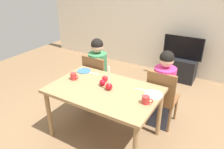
{
  "coord_description": "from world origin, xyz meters",
  "views": [
    {
      "loc": [
        1.29,
        -1.96,
        2.09
      ],
      "look_at": [
        0.0,
        0.2,
        0.87
      ],
      "focal_mm": 33.87,
      "sensor_mm": 36.0,
      "label": 1
    }
  ],
  "objects_px": {
    "tv": "(183,48)",
    "apple_near_candle": "(105,79)",
    "dining_table": "(104,94)",
    "mug_left": "(74,76)",
    "plate_left": "(84,71)",
    "mug_right": "(146,100)",
    "tv_stand": "(180,69)",
    "person_right_child": "(163,91)",
    "candle_centerpiece": "(109,85)",
    "chair_left": "(97,78)",
    "apple_by_left_plate": "(103,83)",
    "chair_right": "(162,96)",
    "plate_right": "(154,95)",
    "person_left_child": "(98,74)"
  },
  "relations": [
    {
      "from": "tv_stand",
      "to": "plate_left",
      "type": "xyz_separation_m",
      "value": [
        -0.98,
        -2.0,
        0.52
      ]
    },
    {
      "from": "plate_right",
      "to": "mug_right",
      "type": "bearing_deg",
      "value": -93.28
    },
    {
      "from": "person_right_child",
      "to": "plate_left",
      "type": "bearing_deg",
      "value": -162.99
    },
    {
      "from": "person_right_child",
      "to": "mug_right",
      "type": "height_order",
      "value": "person_right_child"
    },
    {
      "from": "person_left_child",
      "to": "person_right_child",
      "type": "height_order",
      "value": "same"
    },
    {
      "from": "chair_right",
      "to": "person_right_child",
      "type": "bearing_deg",
      "value": 90.0
    },
    {
      "from": "chair_right",
      "to": "candle_centerpiece",
      "type": "bearing_deg",
      "value": -131.09
    },
    {
      "from": "apple_by_left_plate",
      "to": "mug_left",
      "type": "bearing_deg",
      "value": -171.9
    },
    {
      "from": "person_right_child",
      "to": "mug_left",
      "type": "relative_size",
      "value": 8.98
    },
    {
      "from": "person_right_child",
      "to": "mug_right",
      "type": "xyz_separation_m",
      "value": [
        0.0,
        -0.68,
        0.23
      ]
    },
    {
      "from": "person_right_child",
      "to": "tv_stand",
      "type": "bearing_deg",
      "value": 95.13
    },
    {
      "from": "person_right_child",
      "to": "candle_centerpiece",
      "type": "distance_m",
      "value": 0.85
    },
    {
      "from": "plate_right",
      "to": "plate_left",
      "type": "bearing_deg",
      "value": 174.16
    },
    {
      "from": "person_right_child",
      "to": "mug_left",
      "type": "height_order",
      "value": "person_right_child"
    },
    {
      "from": "chair_right",
      "to": "tv",
      "type": "bearing_deg",
      "value": 95.03
    },
    {
      "from": "chair_left",
      "to": "plate_left",
      "type": "distance_m",
      "value": 0.4
    },
    {
      "from": "plate_left",
      "to": "mug_right",
      "type": "relative_size",
      "value": 1.52
    },
    {
      "from": "person_right_child",
      "to": "plate_left",
      "type": "xyz_separation_m",
      "value": [
        -1.13,
        -0.34,
        0.19
      ]
    },
    {
      "from": "mug_left",
      "to": "mug_right",
      "type": "distance_m",
      "value": 1.09
    },
    {
      "from": "person_left_child",
      "to": "plate_left",
      "type": "distance_m",
      "value": 0.39
    },
    {
      "from": "tv",
      "to": "mug_left",
      "type": "height_order",
      "value": "tv"
    },
    {
      "from": "plate_right",
      "to": "apple_by_left_plate",
      "type": "bearing_deg",
      "value": -170.77
    },
    {
      "from": "person_left_child",
      "to": "person_right_child",
      "type": "distance_m",
      "value": 1.11
    },
    {
      "from": "tv_stand",
      "to": "apple_by_left_plate",
      "type": "distance_m",
      "value": 2.35
    },
    {
      "from": "chair_left",
      "to": "apple_by_left_plate",
      "type": "bearing_deg",
      "value": -49.1
    },
    {
      "from": "tv",
      "to": "candle_centerpiece",
      "type": "distance_m",
      "value": 2.32
    },
    {
      "from": "tv",
      "to": "apple_near_candle",
      "type": "bearing_deg",
      "value": -104.15
    },
    {
      "from": "chair_left",
      "to": "apple_by_left_plate",
      "type": "height_order",
      "value": "chair_left"
    },
    {
      "from": "chair_left",
      "to": "tv",
      "type": "height_order",
      "value": "tv"
    },
    {
      "from": "person_left_child",
      "to": "mug_left",
      "type": "bearing_deg",
      "value": -87.1
    },
    {
      "from": "plate_left",
      "to": "apple_by_left_plate",
      "type": "xyz_separation_m",
      "value": [
        0.48,
        -0.23,
        0.03
      ]
    },
    {
      "from": "candle_centerpiece",
      "to": "apple_by_left_plate",
      "type": "bearing_deg",
      "value": 157.28
    },
    {
      "from": "dining_table",
      "to": "mug_left",
      "type": "bearing_deg",
      "value": 179.05
    },
    {
      "from": "plate_left",
      "to": "plate_right",
      "type": "xyz_separation_m",
      "value": [
        1.14,
        -0.12,
        0.0
      ]
    },
    {
      "from": "person_left_child",
      "to": "tv",
      "type": "relative_size",
      "value": 1.48
    },
    {
      "from": "chair_left",
      "to": "plate_right",
      "type": "xyz_separation_m",
      "value": [
        1.13,
        -0.43,
        0.24
      ]
    },
    {
      "from": "apple_near_candle",
      "to": "plate_right",
      "type": "bearing_deg",
      "value": -0.32
    },
    {
      "from": "person_left_child",
      "to": "plate_right",
      "type": "height_order",
      "value": "person_left_child"
    },
    {
      "from": "mug_left",
      "to": "apple_by_left_plate",
      "type": "bearing_deg",
      "value": 8.1
    },
    {
      "from": "candle_centerpiece",
      "to": "apple_near_candle",
      "type": "distance_m",
      "value": 0.24
    },
    {
      "from": "tv_stand",
      "to": "mug_right",
      "type": "height_order",
      "value": "mug_right"
    },
    {
      "from": "chair_right",
      "to": "plate_left",
      "type": "relative_size",
      "value": 4.5
    },
    {
      "from": "candle_centerpiece",
      "to": "apple_by_left_plate",
      "type": "height_order",
      "value": "candle_centerpiece"
    },
    {
      "from": "person_right_child",
      "to": "tv_stand",
      "type": "height_order",
      "value": "person_right_child"
    },
    {
      "from": "plate_left",
      "to": "plate_right",
      "type": "height_order",
      "value": "same"
    },
    {
      "from": "apple_by_left_plate",
      "to": "candle_centerpiece",
      "type": "bearing_deg",
      "value": -22.72
    },
    {
      "from": "person_right_child",
      "to": "apple_near_candle",
      "type": "bearing_deg",
      "value": -146.17
    },
    {
      "from": "plate_left",
      "to": "person_left_child",
      "type": "bearing_deg",
      "value": 87.85
    },
    {
      "from": "plate_right",
      "to": "tv_stand",
      "type": "bearing_deg",
      "value": 94.46
    },
    {
      "from": "person_left_child",
      "to": "plate_right",
      "type": "distance_m",
      "value": 1.24
    }
  ]
}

